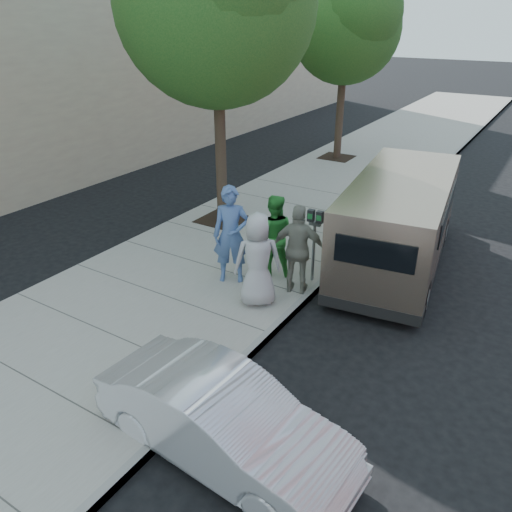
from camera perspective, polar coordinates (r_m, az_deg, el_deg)
name	(u,v)px	position (r m, az deg, el deg)	size (l,w,h in m)	color
ground	(246,283)	(10.68, -1.19, -3.10)	(120.00, 120.00, 0.00)	black
sidewalk	(208,268)	(11.16, -5.50, -1.42)	(5.00, 60.00, 0.15)	gray
curb_face	(306,298)	(10.03, 5.74, -4.84)	(0.12, 60.00, 0.16)	gray
tree_far	(348,22)	(19.25, 10.44, 24.77)	(3.92, 3.80, 6.49)	black
parking_meter	(315,231)	(10.07, 6.72, 2.91)	(0.32, 0.12, 1.55)	gray
van	(399,221)	(11.39, 16.04, 3.90)	(2.54, 5.78, 2.07)	tan
sedan	(223,421)	(6.62, -3.76, -18.28)	(1.24, 3.55, 1.17)	silver
person_officer	(231,235)	(10.08, -2.85, 2.42)	(0.74, 0.49, 2.03)	#4C6AA2
person_green_shirt	(274,235)	(10.40, 2.02, 2.38)	(0.85, 0.67, 1.76)	green
person_gray_shirt	(258,260)	(9.27, 0.21, -0.45)	(0.90, 0.58, 1.83)	#B1B1B3
person_striped_polo	(299,250)	(9.70, 4.89, 0.71)	(1.07, 0.45, 1.83)	gray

